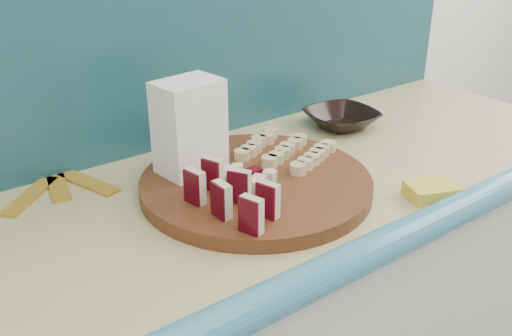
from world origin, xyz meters
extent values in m
cube|color=#D1C17A|center=(0.10, 1.50, 0.90)|extent=(2.20, 0.60, 0.03)
cube|color=teal|center=(0.10, 1.20, 0.90)|extent=(2.20, 0.06, 0.03)
cube|color=teal|center=(0.10, 1.79, 1.16)|extent=(2.20, 0.02, 0.50)
cylinder|color=#4D2610|center=(0.32, 1.48, 0.92)|extent=(0.60, 0.60, 0.03)
cube|color=beige|center=(0.19, 1.33, 0.97)|extent=(0.03, 0.04, 0.06)
cube|color=#45040F|center=(0.19, 1.33, 0.97)|extent=(0.02, 0.04, 0.06)
cube|color=beige|center=(0.18, 1.40, 0.97)|extent=(0.03, 0.04, 0.06)
cube|color=#45040F|center=(0.18, 1.40, 0.97)|extent=(0.02, 0.04, 0.06)
cube|color=beige|center=(0.17, 1.47, 0.97)|extent=(0.03, 0.04, 0.06)
cube|color=#45040F|center=(0.17, 1.47, 0.97)|extent=(0.02, 0.04, 0.06)
cube|color=beige|center=(0.25, 1.35, 0.97)|extent=(0.03, 0.04, 0.06)
cube|color=#45040F|center=(0.24, 1.35, 0.97)|extent=(0.02, 0.04, 0.06)
cube|color=beige|center=(0.24, 1.42, 0.97)|extent=(0.03, 0.04, 0.06)
cube|color=#45040F|center=(0.23, 1.42, 0.97)|extent=(0.02, 0.04, 0.06)
cube|color=beige|center=(0.23, 1.49, 0.97)|extent=(0.03, 0.04, 0.06)
cube|color=#45040F|center=(0.22, 1.49, 0.97)|extent=(0.02, 0.04, 0.06)
cube|color=beige|center=(0.30, 1.48, 0.95)|extent=(0.02, 0.02, 0.02)
cube|color=beige|center=(0.31, 1.49, 0.95)|extent=(0.02, 0.02, 0.02)
cube|color=#45040F|center=(0.30, 1.50, 0.95)|extent=(0.02, 0.02, 0.02)
cube|color=beige|center=(0.29, 1.49, 0.95)|extent=(0.02, 0.02, 0.02)
cube|color=beige|center=(0.28, 1.49, 0.95)|extent=(0.02, 0.02, 0.02)
cube|color=beige|center=(0.27, 1.49, 0.95)|extent=(0.02, 0.02, 0.02)
cube|color=beige|center=(0.28, 1.48, 0.95)|extent=(0.02, 0.02, 0.02)
cube|color=beige|center=(0.27, 1.47, 0.95)|extent=(0.02, 0.02, 0.02)
cube|color=#45040F|center=(0.27, 1.46, 0.95)|extent=(0.02, 0.02, 0.02)
cube|color=beige|center=(0.29, 1.46, 0.95)|extent=(0.02, 0.02, 0.02)
cube|color=beige|center=(0.29, 1.45, 0.95)|extent=(0.02, 0.02, 0.02)
cube|color=beige|center=(0.30, 1.46, 0.95)|extent=(0.02, 0.02, 0.02)
cube|color=beige|center=(0.31, 1.46, 0.95)|extent=(0.02, 0.02, 0.02)
cube|color=beige|center=(0.32, 1.46, 0.95)|extent=(0.02, 0.02, 0.02)
cube|color=#45040F|center=(0.31, 1.47, 0.95)|extent=(0.02, 0.02, 0.02)
cylinder|color=tan|center=(0.40, 1.45, 0.95)|extent=(0.03, 0.03, 0.02)
cylinder|color=tan|center=(0.42, 1.46, 0.95)|extent=(0.03, 0.03, 0.02)
cylinder|color=tan|center=(0.45, 1.47, 0.95)|extent=(0.03, 0.03, 0.02)
cylinder|color=tan|center=(0.47, 1.48, 0.95)|extent=(0.03, 0.03, 0.02)
cylinder|color=tan|center=(0.50, 1.49, 0.95)|extent=(0.03, 0.03, 0.02)
cylinder|color=tan|center=(0.52, 1.50, 0.95)|extent=(0.03, 0.03, 0.02)
cylinder|color=tan|center=(0.37, 1.51, 0.95)|extent=(0.03, 0.03, 0.02)
cylinder|color=tan|center=(0.39, 1.52, 0.95)|extent=(0.03, 0.03, 0.02)
cylinder|color=tan|center=(0.42, 1.53, 0.95)|extent=(0.03, 0.03, 0.02)
cylinder|color=tan|center=(0.44, 1.54, 0.95)|extent=(0.03, 0.03, 0.02)
cylinder|color=tan|center=(0.47, 1.55, 0.95)|extent=(0.03, 0.03, 0.02)
cylinder|color=tan|center=(0.49, 1.56, 0.95)|extent=(0.03, 0.03, 0.02)
cylinder|color=tan|center=(0.34, 1.57, 0.95)|extent=(0.03, 0.03, 0.02)
cylinder|color=tan|center=(0.37, 1.58, 0.95)|extent=(0.03, 0.03, 0.02)
cylinder|color=tan|center=(0.39, 1.59, 0.95)|extent=(0.03, 0.03, 0.02)
cylinder|color=tan|center=(0.42, 1.60, 0.95)|extent=(0.03, 0.03, 0.02)
cylinder|color=tan|center=(0.44, 1.61, 0.95)|extent=(0.03, 0.03, 0.02)
cylinder|color=tan|center=(0.47, 1.62, 0.95)|extent=(0.03, 0.03, 0.02)
imported|color=black|center=(0.69, 1.63, 0.93)|extent=(0.19, 0.19, 0.04)
cube|color=white|center=(0.24, 1.59, 1.02)|extent=(0.13, 0.10, 0.21)
cube|color=yellow|center=(0.57, 1.26, 0.92)|extent=(0.11, 0.10, 0.03)
cube|color=gold|center=(-0.05, 1.72, 0.91)|extent=(0.14, 0.13, 0.01)
cube|color=gold|center=(0.01, 1.74, 0.91)|extent=(0.07, 0.16, 0.01)
cube|color=gold|center=(0.06, 1.71, 0.91)|extent=(0.08, 0.16, 0.01)
camera|label=1|loc=(-0.27, 0.69, 1.43)|focal=40.00mm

